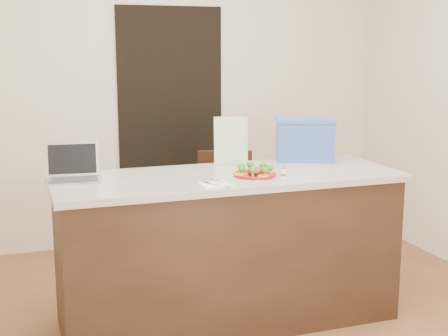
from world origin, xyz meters
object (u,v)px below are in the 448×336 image
object	(u,v)px
plate	(255,174)
blue_box	(305,139)
napkin	(215,184)
yogurt_bottle	(284,174)
chair	(229,205)
island	(228,248)
laptop	(74,170)

from	to	relation	value
plate	blue_box	bearing A→B (deg)	36.87
napkin	yogurt_bottle	world-z (taller)	yogurt_bottle
blue_box	chair	distance (m)	0.82
blue_box	chair	size ratio (longest dim) A/B	0.51
napkin	chair	distance (m)	1.19
island	napkin	distance (m)	0.55
chair	laptop	bearing A→B (deg)	-134.44
plate	napkin	world-z (taller)	plate
plate	napkin	distance (m)	0.33
blue_box	yogurt_bottle	bearing A→B (deg)	-105.69
chair	plate	bearing A→B (deg)	-82.97
napkin	laptop	distance (m)	0.82
island	chair	bearing A→B (deg)	69.64
napkin	yogurt_bottle	xyz separation A→B (m)	(0.43, 0.04, 0.02)
plate	chair	size ratio (longest dim) A/B	0.28
napkin	blue_box	size ratio (longest dim) A/B	0.33
island	plate	size ratio (longest dim) A/B	8.19
yogurt_bottle	island	bearing A→B (deg)	141.76
yogurt_bottle	laptop	size ratio (longest dim) A/B	0.20
island	laptop	distance (m)	1.03
island	chair	size ratio (longest dim) A/B	2.26
napkin	yogurt_bottle	bearing A→B (deg)	5.33
plate	blue_box	xyz separation A→B (m)	(0.51, 0.38, 0.13)
blue_box	plate	bearing A→B (deg)	-121.58
plate	chair	distance (m)	0.98
napkin	chair	xyz separation A→B (m)	(0.45, 1.03, -0.41)
plate	laptop	distance (m)	1.04
island	chair	world-z (taller)	island
island	blue_box	distance (m)	0.92
yogurt_bottle	blue_box	distance (m)	0.63
napkin	laptop	world-z (taller)	laptop
yogurt_bottle	chair	bearing A→B (deg)	88.92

